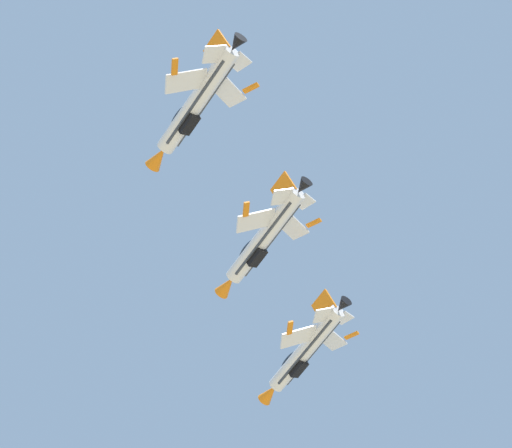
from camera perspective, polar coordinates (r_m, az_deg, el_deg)
fighter_jet_lead at (r=134.85m, az=2.24°, el=-5.80°), size 9.46×15.94×5.40m
fighter_jet_left_wing at (r=125.75m, az=0.34°, el=-0.64°), size 9.44×15.94×5.41m
fighter_jet_right_wing at (r=117.07m, az=-2.76°, el=5.55°), size 9.36×15.94×5.46m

